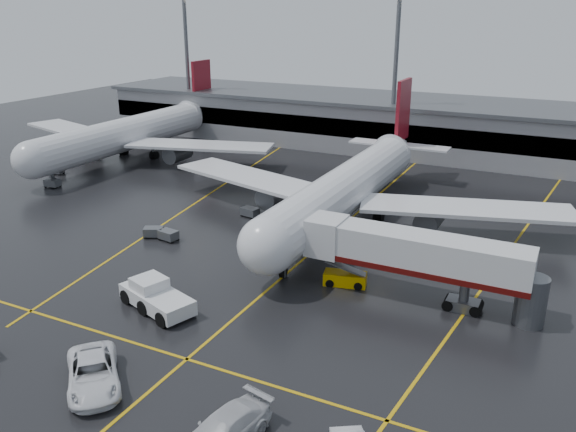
% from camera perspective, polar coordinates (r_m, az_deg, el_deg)
% --- Properties ---
extents(ground, '(220.00, 220.00, 0.00)m').
position_cam_1_polar(ground, '(60.13, 2.56, -3.30)').
color(ground, black).
rests_on(ground, ground).
extents(apron_line_centre, '(0.25, 90.00, 0.02)m').
position_cam_1_polar(apron_line_centre, '(60.13, 2.56, -3.29)').
color(apron_line_centre, gold).
rests_on(apron_line_centre, ground).
extents(apron_line_stop, '(60.00, 0.25, 0.02)m').
position_cam_1_polar(apron_line_stop, '(43.25, -9.78, -13.51)').
color(apron_line_stop, gold).
rests_on(apron_line_stop, ground).
extents(apron_line_left, '(9.99, 69.35, 0.02)m').
position_cam_1_polar(apron_line_left, '(77.59, -7.97, 1.91)').
color(apron_line_left, gold).
rests_on(apron_line_left, ground).
extents(apron_line_right, '(7.57, 69.64, 0.02)m').
position_cam_1_polar(apron_line_right, '(65.19, 20.92, -2.76)').
color(apron_line_right, gold).
rests_on(apron_line_right, ground).
extents(terminal, '(122.00, 19.00, 8.60)m').
position_cam_1_polar(terminal, '(102.88, 13.69, 8.44)').
color(terminal, gray).
rests_on(terminal, ground).
extents(light_mast_left, '(3.00, 1.20, 25.45)m').
position_cam_1_polar(light_mast_left, '(114.86, -9.77, 14.96)').
color(light_mast_left, '#595B60').
rests_on(light_mast_left, ground).
extents(light_mast_mid, '(3.00, 1.20, 25.45)m').
position_cam_1_polar(light_mast_mid, '(97.01, 10.39, 14.09)').
color(light_mast_mid, '#595B60').
rests_on(light_mast_mid, ground).
extents(main_airliner, '(48.80, 45.60, 14.10)m').
position_cam_1_polar(main_airliner, '(67.17, 6.00, 2.93)').
color(main_airliner, silver).
rests_on(main_airliner, ground).
extents(second_airliner, '(48.80, 45.60, 14.10)m').
position_cam_1_polar(second_airliner, '(98.69, -14.94, 7.81)').
color(second_airliner, silver).
rests_on(second_airliner, ground).
extents(jet_bridge, '(19.90, 3.40, 6.05)m').
position_cam_1_polar(jet_bridge, '(49.86, 12.33, -3.88)').
color(jet_bridge, silver).
rests_on(jet_bridge, ground).
extents(pushback_tractor, '(7.68, 5.03, 2.55)m').
position_cam_1_polar(pushback_tractor, '(49.77, -12.71, -7.67)').
color(pushback_tractor, silver).
rests_on(pushback_tractor, ground).
extents(belt_loader, '(4.03, 2.49, 2.38)m').
position_cam_1_polar(belt_loader, '(52.89, 5.56, -6.05)').
color(belt_loader, '#D39F01').
rests_on(belt_loader, ground).
extents(service_van_a, '(7.17, 7.09, 1.92)m').
position_cam_1_polar(service_van_a, '(41.56, -18.37, -14.28)').
color(service_van_a, white).
rests_on(service_van_a, ground).
extents(service_van_b, '(3.90, 6.82, 1.86)m').
position_cam_1_polar(service_van_b, '(35.47, -6.27, -19.97)').
color(service_van_b, silver).
rests_on(service_van_b, ground).
extents(baggage_cart_a, '(2.18, 1.60, 1.12)m').
position_cam_1_polar(baggage_cart_a, '(63.52, -11.53, -1.80)').
color(baggage_cart_a, '#595B60').
rests_on(baggage_cart_a, ground).
extents(baggage_cart_b, '(2.37, 2.06, 1.12)m').
position_cam_1_polar(baggage_cart_b, '(64.71, -12.91, -1.50)').
color(baggage_cart_b, '#595B60').
rests_on(baggage_cart_b, ground).
extents(baggage_cart_c, '(2.20, 1.63, 1.12)m').
position_cam_1_polar(baggage_cart_c, '(69.33, -3.69, 0.42)').
color(baggage_cart_c, '#595B60').
rests_on(baggage_cart_c, ground).
extents(baggage_cart_d, '(2.18, 1.60, 1.12)m').
position_cam_1_polar(baggage_cart_d, '(93.48, -21.54, 4.18)').
color(baggage_cart_d, '#595B60').
rests_on(baggage_cart_d, ground).
extents(baggage_cart_e, '(2.13, 1.51, 1.12)m').
position_cam_1_polar(baggage_cart_e, '(86.74, -21.87, 3.00)').
color(baggage_cart_e, '#595B60').
rests_on(baggage_cart_e, ground).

